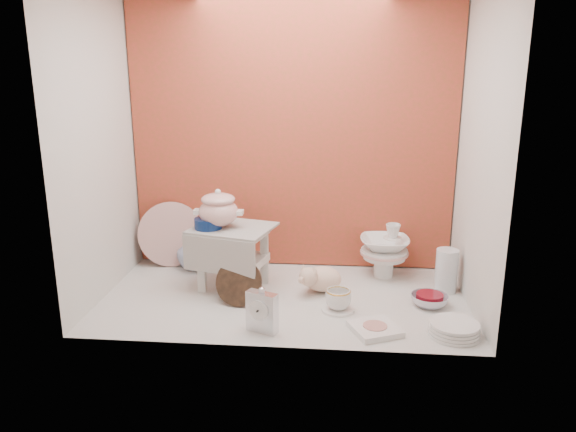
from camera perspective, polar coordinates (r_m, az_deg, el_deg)
name	(u,v)px	position (r m, az deg, el deg)	size (l,w,h in m)	color
ground	(284,298)	(2.80, -0.45, -8.41)	(1.80, 1.80, 0.00)	silver
niche_shell	(287,106)	(2.75, -0.12, 11.20)	(1.86, 1.03, 1.53)	#BE372F
step_stool	(233,257)	(2.89, -5.63, -4.26)	(0.39, 0.33, 0.33)	silver
soup_tureen	(218,208)	(2.81, -7.17, 0.81)	(0.24, 0.24, 0.20)	white
cobalt_bowl	(208,223)	(2.82, -8.20, -0.74)	(0.14, 0.14, 0.05)	navy
floral_platter	(171,234)	(3.25, -11.93, -1.84)	(0.37, 0.09, 0.37)	white
blue_white_vase	(195,250)	(3.20, -9.53, -3.48)	(0.21, 0.21, 0.22)	silver
lacquer_tray	(239,283)	(2.71, -5.08, -6.83)	(0.23, 0.10, 0.22)	black
mantel_clock	(262,310)	(2.44, -2.69, -9.64)	(0.14, 0.05, 0.20)	silver
plush_pig	(323,279)	(2.85, 3.57, -6.44)	(0.25, 0.17, 0.15)	beige
teacup_saucer	(338,310)	(2.67, 5.15, -9.57)	(0.15, 0.15, 0.01)	white
gold_rim_teacup	(338,299)	(2.65, 5.18, -8.52)	(0.12, 0.12, 0.10)	white
lattice_dish	(375,329)	(2.50, 8.92, -11.39)	(0.19, 0.19, 0.03)	white
dinner_plate_stack	(454,329)	(2.53, 16.72, -11.06)	(0.22, 0.22, 0.06)	white
crystal_bowl	(429,300)	(2.79, 14.34, -8.40)	(0.18, 0.18, 0.06)	silver
clear_glass_vase	(446,271)	(2.95, 15.96, -5.42)	(0.11, 0.11, 0.22)	silver
porcelain_tower	(384,250)	(3.06, 9.88, -3.48)	(0.26, 0.26, 0.30)	white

